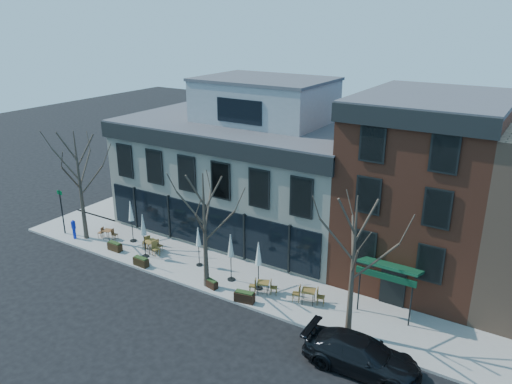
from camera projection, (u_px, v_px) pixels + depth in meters
The scene contains 25 objects.
ground at pixel (207, 251), 34.53m from camera, with size 120.00×120.00×0.00m, color black.
sidewalk_front at pixel (227, 275), 31.16m from camera, with size 33.50×4.70×0.15m, color gray.
sidewalk_side at pixel (148, 195), 44.92m from camera, with size 4.50×12.00×0.15m, color gray.
corner_building at pixel (247, 168), 36.94m from camera, with size 18.39×10.39×11.10m.
red_brick_building at pixel (426, 187), 30.08m from camera, with size 8.20×11.78×11.18m.
tree_corner at pixel (80, 185), 34.80m from camera, with size 3.93×3.98×7.92m.
tree_mid at pixel (205, 230), 28.63m from camera, with size 3.50×3.55×7.04m.
tree_right at pixel (353, 266), 24.04m from camera, with size 3.72×3.77×7.48m.
sign_pole at pixel (62, 209), 36.30m from camera, with size 0.50×0.10×3.40m.
parked_sedan at pixel (361, 355), 22.77m from camera, with size 2.21×5.44×1.58m, color black.
call_box at pixel (74, 229), 35.85m from camera, with size 0.29×0.29×1.45m.
cafe_set_0 at pixel (108, 233), 35.91m from camera, with size 1.61×0.78×0.83m.
cafe_set_1 at pixel (152, 244), 34.27m from camera, with size 1.59×0.70×0.82m.
cafe_set_2 at pixel (151, 245), 33.91m from camera, with size 1.92×1.08×0.99m.
cafe_set_4 at pixel (263, 286), 28.87m from camera, with size 1.70×1.06×0.88m.
cafe_set_5 at pixel (308, 295), 27.90m from camera, with size 1.92×1.00×0.98m.
umbrella_0 at pixel (131, 213), 34.96m from camera, with size 0.49×0.49×3.05m.
umbrella_1 at pixel (143, 227), 32.69m from camera, with size 0.49×0.49×3.06m.
umbrella_2 at pixel (198, 239), 31.62m from camera, with size 0.43×0.43×2.67m.
umbrella_3 at pixel (231, 248), 29.75m from camera, with size 0.49×0.49×3.06m.
umbrella_4 at pixel (258, 256), 28.82m from camera, with size 0.48×0.48×3.01m.
planter_0 at pixel (115, 246), 34.18m from camera, with size 1.08×0.45×0.60m.
planter_1 at pixel (141, 262), 32.10m from camera, with size 1.08×0.47×0.60m.
planter_2 at pixel (211, 283), 29.58m from camera, with size 0.96×0.54×0.50m.
planter_3 at pixel (245, 297), 28.06m from camera, with size 1.21×0.66×0.64m.
Camera 1 is at (19.46, -24.53, 15.49)m, focal length 35.00 mm.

